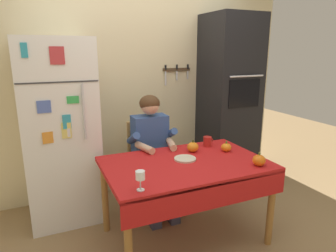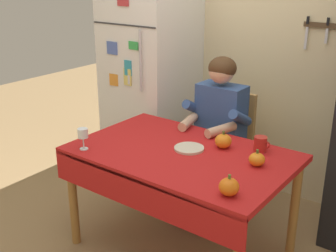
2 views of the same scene
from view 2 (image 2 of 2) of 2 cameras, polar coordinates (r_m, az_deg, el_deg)
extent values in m
cube|color=beige|center=(3.70, 14.01, 10.85)|extent=(3.70, 0.10, 2.60)
cube|color=#4C3823|center=(3.48, 20.22, 12.24)|extent=(0.36, 0.02, 0.04)
cube|color=silver|center=(3.53, 17.63, 10.92)|extent=(0.02, 0.01, 0.17)
cube|color=black|center=(3.51, 17.85, 13.06)|extent=(0.02, 0.01, 0.06)
cube|color=silver|center=(3.48, 20.03, 11.00)|extent=(0.02, 0.01, 0.11)
cube|color=black|center=(3.47, 20.23, 12.72)|extent=(0.02, 0.01, 0.06)
cube|color=white|center=(3.96, -2.25, 6.09)|extent=(0.68, 0.68, 1.80)
cylinder|color=silver|center=(3.52, -3.64, 8.46)|extent=(0.02, 0.02, 0.50)
cube|color=#333335|center=(3.61, -5.88, 13.04)|extent=(0.67, 0.01, 0.01)
cube|color=#E5D666|center=(3.66, -5.33, 6.40)|extent=(0.08, 0.01, 0.14)
cube|color=green|center=(3.56, -4.56, 10.45)|extent=(0.10, 0.01, 0.06)
cube|color=silver|center=(3.66, -5.28, 6.08)|extent=(0.05, 0.01, 0.08)
cube|color=#4C66B7|center=(3.73, -7.34, 10.09)|extent=(0.11, 0.01, 0.11)
cube|color=orange|center=(3.78, -7.10, 6.02)|extent=(0.09, 0.02, 0.10)
cube|color=teal|center=(3.64, -5.26, 7.58)|extent=(0.07, 0.01, 0.13)
cylinder|color=#9E6B33|center=(3.12, -12.32, -9.30)|extent=(0.06, 0.06, 0.70)
cylinder|color=#9E6B33|center=(3.61, -3.00, -4.60)|extent=(0.06, 0.06, 0.70)
cylinder|color=#9E6B33|center=(3.04, 16.21, -10.49)|extent=(0.06, 0.06, 0.70)
cube|color=red|center=(2.82, 1.81, -3.69)|extent=(1.40, 0.90, 0.04)
cube|color=red|center=(2.55, -4.05, -8.96)|extent=(1.40, 0.01, 0.20)
cube|color=tan|center=(3.52, 7.04, -3.97)|extent=(0.40, 0.40, 0.04)
cube|color=tan|center=(3.57, 8.67, 0.78)|extent=(0.36, 0.04, 0.48)
cylinder|color=tan|center=(3.56, 3.12, -7.52)|extent=(0.04, 0.04, 0.41)
cylinder|color=tan|center=(3.82, 5.98, -5.60)|extent=(0.04, 0.04, 0.41)
cylinder|color=tan|center=(3.41, 7.92, -9.05)|extent=(0.04, 0.04, 0.41)
cylinder|color=tan|center=(3.68, 10.54, -6.92)|extent=(0.04, 0.04, 0.41)
cube|color=#38384C|center=(3.46, 2.06, -11.59)|extent=(0.10, 0.22, 0.08)
cube|color=#38384C|center=(3.37, 4.92, -12.63)|extent=(0.10, 0.22, 0.08)
cylinder|color=#38384C|center=(3.41, 2.69, -8.44)|extent=(0.09, 0.09, 0.38)
cylinder|color=#38384C|center=(3.31, 5.58, -9.41)|extent=(0.09, 0.09, 0.38)
cube|color=#38384C|center=(3.41, 4.42, -3.45)|extent=(0.12, 0.40, 0.11)
cube|color=#38384C|center=(3.32, 7.04, -4.18)|extent=(0.12, 0.40, 0.11)
cube|color=#33518E|center=(3.35, 6.96, 1.40)|extent=(0.36, 0.20, 0.48)
cylinder|color=#33518E|center=(3.38, 3.46, 2.39)|extent=(0.07, 0.26, 0.18)
cylinder|color=#33518E|center=(3.19, 9.44, 1.05)|extent=(0.07, 0.26, 0.18)
cylinder|color=#D8A884|center=(3.24, 2.66, 0.54)|extent=(0.13, 0.27, 0.07)
cylinder|color=#D8A884|center=(3.10, 6.93, -0.50)|extent=(0.13, 0.27, 0.07)
sphere|color=#D8A884|center=(3.24, 7.03, 7.17)|extent=(0.19, 0.19, 0.19)
ellipsoid|color=#472D19|center=(3.25, 7.14, 7.55)|extent=(0.21, 0.21, 0.17)
cylinder|color=#B2231E|center=(2.86, 12.00, -2.31)|extent=(0.08, 0.08, 0.10)
torus|color=#B2231E|center=(2.84, 12.83, -2.43)|extent=(0.05, 0.01, 0.05)
cylinder|color=white|center=(2.89, -10.95, -2.95)|extent=(0.06, 0.06, 0.01)
cylinder|color=white|center=(2.88, -11.01, -2.19)|extent=(0.01, 0.01, 0.08)
cylinder|color=white|center=(2.85, -11.10, -0.92)|extent=(0.07, 0.07, 0.06)
ellipsoid|color=orange|center=(2.87, 7.24, -1.96)|extent=(0.11, 0.11, 0.09)
cylinder|color=#4C6023|center=(2.85, 7.29, -0.87)|extent=(0.02, 0.02, 0.02)
ellipsoid|color=orange|center=(2.65, 11.56, -4.31)|extent=(0.10, 0.10, 0.08)
cylinder|color=#4C6023|center=(2.63, 11.63, -3.28)|extent=(0.02, 0.02, 0.02)
ellipsoid|color=orange|center=(2.30, 7.99, -7.89)|extent=(0.11, 0.11, 0.09)
cylinder|color=#4C6023|center=(2.27, 8.06, -6.59)|extent=(0.02, 0.02, 0.02)
cylinder|color=beige|center=(2.84, 2.78, -2.94)|extent=(0.19, 0.19, 0.02)
camera|label=1|loc=(2.59, -54.59, 7.95)|focal=31.71mm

